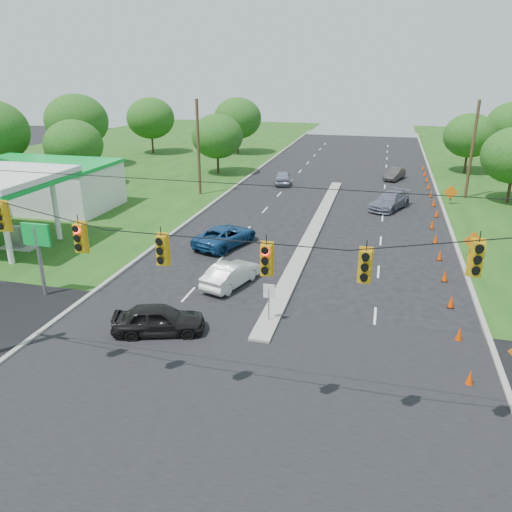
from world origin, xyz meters
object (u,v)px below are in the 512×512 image
(gas_station, at_px, (33,183))
(blue_pickup, at_px, (225,236))
(black_sedan, at_px, (159,319))
(white_sedan, at_px, (231,274))

(gas_station, distance_m, blue_pickup, 18.68)
(black_sedan, height_order, blue_pickup, blue_pickup)
(gas_station, bearing_deg, black_sedan, -41.08)
(gas_station, xyz_separation_m, black_sedan, (18.93, -16.50, -1.85))
(white_sedan, distance_m, blue_pickup, 6.79)
(white_sedan, bearing_deg, black_sedan, 92.19)
(black_sedan, distance_m, blue_pickup, 12.53)
(black_sedan, height_order, white_sedan, black_sedan)
(gas_station, relative_size, blue_pickup, 3.78)
(gas_station, height_order, white_sedan, gas_station)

